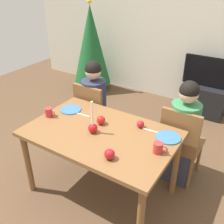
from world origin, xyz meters
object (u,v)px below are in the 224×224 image
(dining_table, at_px, (101,139))
(plate_left, at_px, (71,110))
(mug_left, at_px, (49,112))
(person_right_child, at_px, (182,135))
(person_left_child, at_px, (94,107))
(candle_centerpiece, at_px, (93,126))
(tv, at_px, (210,72))
(tv_stand, at_px, (204,100))
(apple_near_candle, at_px, (101,120))
(apple_by_left_plate, at_px, (140,124))
(mug_right, at_px, (158,148))
(chair_right, at_px, (181,141))
(apple_by_right_mug, at_px, (110,154))
(christmas_tree, at_px, (91,46))
(chair_left, at_px, (93,113))
(plate_right, at_px, (168,137))

(dining_table, relative_size, plate_left, 6.31)
(mug_left, bearing_deg, dining_table, 3.80)
(dining_table, height_order, person_right_child, person_right_child)
(plate_left, bearing_deg, person_left_child, 92.84)
(person_left_child, height_order, candle_centerpiece, person_left_child)
(tv, xyz_separation_m, plate_left, (-0.95, -2.12, 0.05))
(mug_left, bearing_deg, plate_left, 66.12)
(tv_stand, relative_size, apple_near_candle, 7.32)
(person_left_child, bearing_deg, apple_by_left_plate, -24.18)
(mug_right, bearing_deg, chair_right, 88.65)
(apple_by_right_mug, bearing_deg, mug_left, 164.96)
(tv_stand, distance_m, tv, 0.47)
(tv, distance_m, christmas_tree, 2.12)
(chair_right, relative_size, tv_stand, 1.41)
(tv, relative_size, apple_near_candle, 9.03)
(person_right_child, bearing_deg, apple_near_candle, -142.25)
(dining_table, bearing_deg, christmas_tree, 128.26)
(tv_stand, height_order, mug_right, mug_right)
(person_right_child, bearing_deg, christmas_tree, 146.78)
(candle_centerpiece, bearing_deg, person_left_child, 125.24)
(dining_table, distance_m, apple_by_right_mug, 0.42)
(chair_right, xyz_separation_m, tv, (-0.17, 1.69, 0.20))
(tv_stand, height_order, plate_left, plate_left)
(tv, xyz_separation_m, apple_near_candle, (-0.51, -2.18, 0.08))
(person_left_child, bearing_deg, mug_right, -29.66)
(mug_right, bearing_deg, christmas_tree, 136.73)
(chair_left, xyz_separation_m, mug_left, (-0.08, -0.65, 0.28))
(mug_right, distance_m, apple_by_right_mug, 0.41)
(candle_centerpiece, xyz_separation_m, plate_left, (-0.46, 0.22, -0.06))
(mug_left, relative_size, apple_by_right_mug, 1.36)
(plate_left, distance_m, apple_near_candle, 0.45)
(person_right_child, relative_size, apple_by_right_mug, 13.11)
(candle_centerpiece, height_order, plate_left, candle_centerpiece)
(mug_left, bearing_deg, candle_centerpiece, -0.28)
(dining_table, height_order, apple_by_left_plate, apple_by_left_plate)
(tv_stand, relative_size, apple_by_right_mug, 7.16)
(christmas_tree, height_order, candle_centerpiece, christmas_tree)
(plate_right, xyz_separation_m, apple_by_right_mug, (-0.29, -0.53, 0.04))
(candle_centerpiece, bearing_deg, dining_table, 37.56)
(apple_by_left_plate, bearing_deg, christmas_tree, 136.50)
(person_right_child, xyz_separation_m, apple_by_left_plate, (-0.32, -0.37, 0.22))
(tv, bearing_deg, mug_right, -86.24)
(person_left_child, relative_size, person_right_child, 1.00)
(tv_stand, xyz_separation_m, apple_by_left_plate, (-0.15, -2.03, 0.55))
(tv_stand, bearing_deg, chair_right, -84.42)
(person_left_child, height_order, mug_left, person_left_child)
(candle_centerpiece, relative_size, mug_left, 2.64)
(dining_table, distance_m, tv_stand, 2.38)
(candle_centerpiece, bearing_deg, tv_stand, 78.26)
(dining_table, bearing_deg, tv, 79.41)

